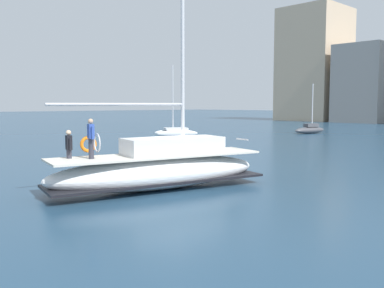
% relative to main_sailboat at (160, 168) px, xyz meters
% --- Properties ---
extents(ground_plane, '(400.00, 400.00, 0.00)m').
position_rel_main_sailboat_xyz_m(ground_plane, '(-0.65, 1.14, -0.90)').
color(ground_plane, navy).
extents(main_sailboat, '(4.64, 9.90, 11.88)m').
position_rel_main_sailboat_xyz_m(main_sailboat, '(0.00, 0.00, 0.00)').
color(main_sailboat, white).
rests_on(main_sailboat, ground).
extents(moored_sloop_near, '(2.09, 5.15, 6.14)m').
position_rel_main_sailboat_xyz_m(moored_sloop_near, '(-13.92, 35.68, -0.38)').
color(moored_sloop_near, '#4C4C51').
rests_on(moored_sloop_near, ground).
extents(moored_catamaran, '(4.24, 5.12, 7.96)m').
position_rel_main_sailboat_xyz_m(moored_catamaran, '(-21.97, 20.59, -0.32)').
color(moored_catamaran, white).
rests_on(moored_catamaran, ground).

